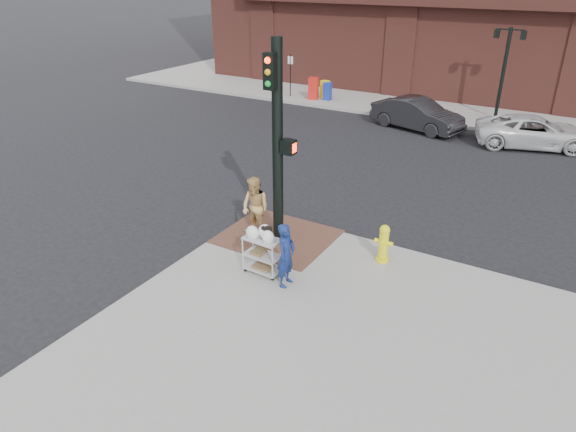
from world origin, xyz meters
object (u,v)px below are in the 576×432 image
Objects in this scene: lamp_post at (505,64)px; minivan_white at (534,132)px; woman_blue at (286,255)px; traffic_signal_pole at (278,140)px; pedestrian_tan at (255,208)px; sedan_dark at (417,114)px; fire_hydrant at (384,243)px; utility_cart at (263,252)px.

minivan_white is at bearing -57.69° from lamp_post.
woman_blue is (-1.25, -16.90, -1.73)m from lamp_post.
traffic_signal_pole is 1.97m from pedestrian_tan.
pedestrian_tan is 0.39× the size of sedan_dark.
pedestrian_tan reaches higher than fire_hydrant.
pedestrian_tan is at bearing -171.56° from fire_hydrant.
utility_cart is (-0.71, 0.15, -0.20)m from woman_blue.
pedestrian_tan is at bearing -101.42° from lamp_post.
pedestrian_tan is at bearing 139.76° from minivan_white.
minivan_white is 4.63× the size of fire_hydrant.
woman_blue is 2.41m from pedestrian_tan.
lamp_post reaches higher than minivan_white.
woman_blue is at bearing -11.95° from utility_cart.
pedestrian_tan is 1.82m from utility_cart.
woman_blue is 0.33× the size of minivan_white.
traffic_signal_pole reaches higher than minivan_white.
traffic_signal_pole reaches higher than lamp_post.
utility_cart is (-3.98, -13.57, 0.07)m from minivan_white.
minivan_white is 14.14m from utility_cart.
minivan_white is at bearing 69.57° from traffic_signal_pole.
minivan_white is 11.81m from fire_hydrant.
fire_hydrant is at bearing -150.60° from sedan_dark.
pedestrian_tan is 0.37× the size of minivan_white.
lamp_post is at bearing -7.53° from woman_blue.
traffic_signal_pole is at bearing 108.56° from utility_cart.
fire_hydrant is (1.47, 2.04, -0.25)m from woman_blue.
pedestrian_tan is 13.20m from minivan_white.
lamp_post is at bearing 90.82° from fire_hydrant.
traffic_signal_pole is at bearing -99.24° from lamp_post.
fire_hydrant is (2.69, 0.37, -2.19)m from traffic_signal_pole.
pedestrian_tan is at bearing -169.08° from traffic_signal_pole.
sedan_dark is at bearing 2.99° from woman_blue.
woman_blue is 0.91× the size of pedestrian_tan.
utility_cart is at bearing -96.70° from lamp_post.
traffic_signal_pole reaches higher than pedestrian_tan.
traffic_signal_pole is at bearing 142.11° from minivan_white.
lamp_post reaches higher than sedan_dark.
sedan_dark is 4.77m from minivan_white.
sedan_dark is (0.34, 12.17, -0.28)m from pedestrian_tan.
utility_cart is at bearing -161.54° from sedan_dark.
fire_hydrant is at bearing 40.92° from utility_cart.
lamp_post reaches higher than utility_cart.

